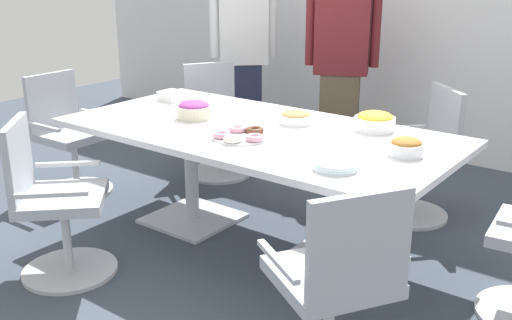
% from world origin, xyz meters
% --- Properties ---
extents(ground_plane, '(10.00, 10.00, 0.01)m').
position_xyz_m(ground_plane, '(0.00, 0.00, -0.01)').
color(ground_plane, '#3D4754').
extents(conference_table, '(2.40, 1.20, 0.75)m').
position_xyz_m(conference_table, '(0.00, 0.00, 0.63)').
color(conference_table, white).
rests_on(conference_table, ground).
extents(office_chair_0, '(0.76, 0.76, 0.91)m').
position_xyz_m(office_chair_0, '(-0.65, -1.01, 0.41)').
color(office_chair_0, silver).
rests_on(office_chair_0, ground).
extents(office_chair_1, '(0.74, 0.74, 0.91)m').
position_xyz_m(office_chair_1, '(1.06, -0.85, 0.41)').
color(office_chair_1, silver).
rests_on(office_chair_1, ground).
extents(office_chair_3, '(0.76, 0.76, 0.91)m').
position_xyz_m(office_chair_3, '(0.65, 1.01, 0.41)').
color(office_chair_3, silver).
rests_on(office_chair_3, ground).
extents(office_chair_4, '(0.74, 0.74, 0.91)m').
position_xyz_m(office_chair_4, '(-1.06, 0.85, 0.41)').
color(office_chair_4, silver).
rests_on(office_chair_4, ground).
extents(office_chair_5, '(0.55, 0.55, 0.91)m').
position_xyz_m(office_chair_5, '(-1.69, -0.15, 0.41)').
color(office_chair_5, silver).
rests_on(office_chair_5, ground).
extents(person_standing_0, '(0.50, 0.48, 1.70)m').
position_xyz_m(person_standing_0, '(-1.33, 1.57, 0.88)').
color(person_standing_0, '#232842').
rests_on(person_standing_0, ground).
extents(person_standing_1, '(0.59, 0.38, 1.72)m').
position_xyz_m(person_standing_1, '(-0.32, 1.60, 0.89)').
color(person_standing_1, brown).
rests_on(person_standing_1, ground).
extents(snack_bowl_chips_yellow, '(0.24, 0.24, 0.12)m').
position_xyz_m(snack_bowl_chips_yellow, '(0.59, 0.40, 0.81)').
color(snack_bowl_chips_yellow, white).
rests_on(snack_bowl_chips_yellow, conference_table).
extents(snack_bowl_cookies, '(0.20, 0.20, 0.08)m').
position_xyz_m(snack_bowl_cookies, '(0.12, 0.25, 0.79)').
color(snack_bowl_cookies, white).
rests_on(snack_bowl_cookies, conference_table).
extents(snack_bowl_pretzels, '(0.18, 0.18, 0.10)m').
position_xyz_m(snack_bowl_pretzels, '(0.94, 0.05, 0.80)').
color(snack_bowl_pretzels, white).
rests_on(snack_bowl_pretzels, conference_table).
extents(snack_bowl_candy_mix, '(0.22, 0.22, 0.12)m').
position_xyz_m(snack_bowl_candy_mix, '(-0.47, -0.04, 0.81)').
color(snack_bowl_candy_mix, beige).
rests_on(snack_bowl_candy_mix, conference_table).
extents(donut_platter, '(0.32, 0.32, 0.04)m').
position_xyz_m(donut_platter, '(0.06, -0.22, 0.77)').
color(donut_platter, white).
rests_on(donut_platter, conference_table).
extents(plate_stack, '(0.22, 0.22, 0.04)m').
position_xyz_m(plate_stack, '(0.76, -0.36, 0.77)').
color(plate_stack, white).
rests_on(plate_stack, conference_table).
extents(napkin_pile, '(0.15, 0.15, 0.07)m').
position_xyz_m(napkin_pile, '(-0.95, 0.24, 0.79)').
color(napkin_pile, white).
rests_on(napkin_pile, conference_table).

